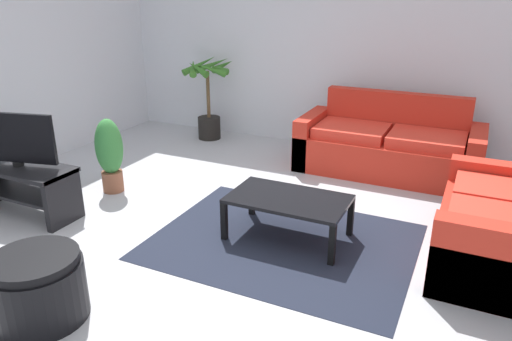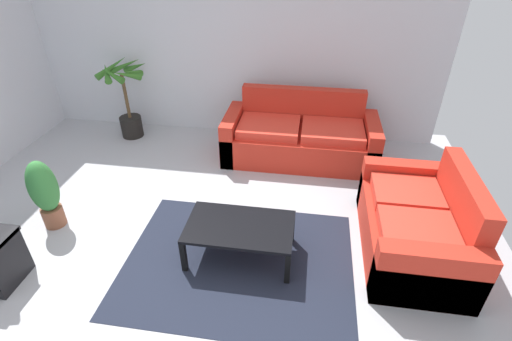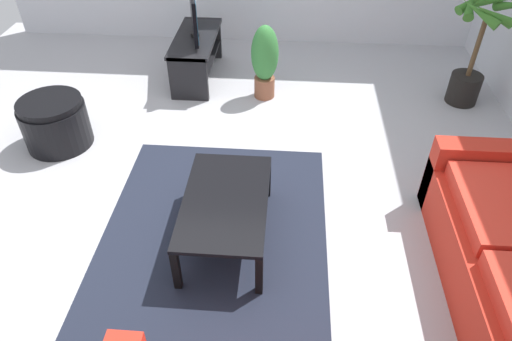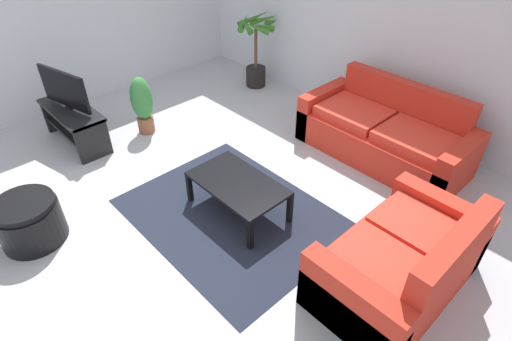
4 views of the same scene
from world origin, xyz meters
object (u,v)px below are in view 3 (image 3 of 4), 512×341
(tv_stand, at_px, (196,51))
(ottoman, at_px, (55,123))
(coffee_table, at_px, (226,204))
(potted_plant_small, at_px, (265,60))
(potted_palm, at_px, (478,51))
(tv, at_px, (193,12))

(tv_stand, distance_m, ottoman, 1.79)
(coffee_table, height_order, potted_plant_small, potted_plant_small)
(potted_palm, xyz_separation_m, ottoman, (1.08, -4.04, -0.35))
(tv, distance_m, ottoman, 1.86)
(potted_palm, xyz_separation_m, potted_plant_small, (0.05, -2.15, -0.15))
(tv, xyz_separation_m, coffee_table, (2.49, 0.65, -0.43))
(potted_plant_small, xyz_separation_m, ottoman, (1.03, -1.89, -0.20))
(tv, xyz_separation_m, potted_plant_small, (0.39, 0.80, -0.33))
(tv, distance_m, potted_palm, 2.97)
(tv_stand, distance_m, potted_palm, 2.98)
(tv, distance_m, coffee_table, 2.60)
(potted_plant_small, bearing_deg, tv_stand, -115.82)
(tv_stand, bearing_deg, coffee_table, 14.71)
(tv_stand, relative_size, ottoman, 1.82)
(tv, bearing_deg, potted_plant_small, 64.05)
(potted_plant_small, bearing_deg, ottoman, -61.38)
(ottoman, bearing_deg, tv_stand, 142.58)
(tv, xyz_separation_m, potted_palm, (0.33, 2.95, -0.19))
(tv_stand, bearing_deg, potted_plant_small, 64.18)
(potted_plant_small, height_order, ottoman, potted_plant_small)
(tv_stand, height_order, tv, tv)
(tv, relative_size, coffee_table, 0.80)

